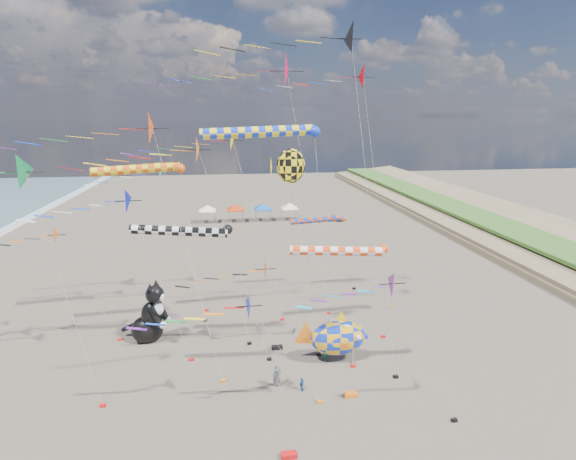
% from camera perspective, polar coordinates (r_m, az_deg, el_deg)
% --- Properties ---
extents(delta_kite_0, '(12.58, 2.01, 17.70)m').
position_cam_1_polar(delta_kite_0, '(32.15, -12.67, 9.38)').
color(delta_kite_0, orange).
rests_on(delta_kite_0, ground).
extents(delta_kite_1, '(15.31, 3.32, 24.35)m').
position_cam_1_polar(delta_kite_1, '(40.22, -0.94, 19.43)').
color(delta_kite_1, '#E50B42').
rests_on(delta_kite_1, ground).
extents(delta_kite_2, '(9.57, 1.99, 14.25)m').
position_cam_1_polar(delta_kite_2, '(33.96, -19.41, 3.36)').
color(delta_kite_2, '#0D18B6').
rests_on(delta_kite_2, ground).
extents(delta_kite_3, '(9.51, 1.56, 10.46)m').
position_cam_1_polar(delta_kite_3, '(40.70, -27.84, -1.12)').
color(delta_kite_3, '#FF6110').
rests_on(delta_kite_3, ground).
extents(delta_kite_4, '(11.63, 1.82, 8.44)m').
position_cam_1_polar(delta_kite_4, '(28.48, -7.40, -10.17)').
color(delta_kite_4, '#0621C5').
rests_on(delta_kite_4, ground).
extents(delta_kite_5, '(8.77, 1.77, 10.33)m').
position_cam_1_polar(delta_kite_5, '(26.78, 14.05, -7.60)').
color(delta_kite_5, '#7F188F').
rests_on(delta_kite_5, ground).
extents(delta_kite_6, '(15.09, 2.63, 25.92)m').
position_cam_1_polar(delta_kite_6, '(35.66, 5.65, 22.98)').
color(delta_kite_6, black).
rests_on(delta_kite_6, ground).
extents(delta_kite_7, '(8.69, 1.97, 15.15)m').
position_cam_1_polar(delta_kite_7, '(42.69, -15.43, 6.99)').
color(delta_kite_7, '#14C7C2').
rests_on(delta_kite_7, ground).
extents(delta_kite_8, '(9.99, 2.35, 16.98)m').
position_cam_1_polar(delta_kite_8, '(30.16, -30.83, 5.91)').
color(delta_kite_8, '#0F843F').
rests_on(delta_kite_8, ground).
extents(delta_kite_9, '(11.58, 2.36, 23.46)m').
position_cam_1_polar(delta_kite_9, '(42.25, 9.39, 18.31)').
color(delta_kite_9, red).
rests_on(delta_kite_9, ground).
extents(delta_kite_10, '(12.81, 2.33, 19.34)m').
position_cam_1_polar(delta_kite_10, '(29.87, -18.41, 11.62)').
color(delta_kite_10, '#F04610').
rests_on(delta_kite_10, ground).
extents(delta_kite_11, '(12.59, 2.25, 18.06)m').
position_cam_1_polar(delta_kite_11, '(39.02, -8.08, 10.82)').
color(delta_kite_11, yellow).
rests_on(delta_kite_11, ground).
extents(delta_kite_12, '(10.54, 1.88, 7.98)m').
position_cam_1_polar(delta_kite_12, '(36.57, -3.21, -5.22)').
color(delta_kite_12, red).
rests_on(delta_kite_12, ground).
extents(windsock_0, '(9.19, 0.79, 10.56)m').
position_cam_1_polar(windsock_0, '(35.97, -12.99, -0.17)').
color(windsock_0, black).
rests_on(windsock_0, ground).
extents(windsock_1, '(7.37, 0.66, 8.48)m').
position_cam_1_polar(windsock_1, '(47.96, 4.15, 1.25)').
color(windsock_1, '#D54C0F').
rests_on(windsock_1, ground).
extents(windsock_2, '(10.27, 0.87, 18.15)m').
position_cam_1_polar(windsock_2, '(34.30, -3.04, 12.23)').
color(windsock_2, '#1433CF').
rests_on(windsock_2, ground).
extents(windsock_3, '(9.00, 0.84, 14.91)m').
position_cam_1_polar(windsock_3, '(40.57, -18.09, 7.29)').
color(windsock_3, '#DD5312').
rests_on(windsock_3, ground).
extents(windsock_4, '(8.15, 0.67, 10.39)m').
position_cam_1_polar(windsock_4, '(30.52, 6.91, -2.75)').
color(windsock_4, '#EB4410').
rests_on(windsock_4, ground).
extents(angelfish_kite, '(3.74, 3.02, 16.48)m').
position_cam_1_polar(angelfish_kite, '(34.62, 0.04, 7.92)').
color(angelfish_kite, yellow).
rests_on(angelfish_kite, ground).
extents(cat_inflatable, '(4.57, 3.56, 5.52)m').
position_cam_1_polar(cat_inflatable, '(40.65, -17.20, -9.75)').
color(cat_inflatable, black).
rests_on(cat_inflatable, ground).
extents(fish_inflatable, '(5.95, 2.71, 4.33)m').
position_cam_1_polar(fish_inflatable, '(36.24, 6.28, -13.41)').
color(fish_inflatable, '#1434C8').
rests_on(fish_inflatable, ground).
extents(person_adult, '(0.69, 0.47, 1.82)m').
position_cam_1_polar(person_adult, '(33.62, -1.38, -18.02)').
color(person_adult, slate).
rests_on(person_adult, ground).
extents(child_green, '(0.75, 0.71, 1.22)m').
position_cam_1_polar(child_green, '(36.82, 4.80, -15.51)').
color(child_green, '#17753B').
rests_on(child_green, ground).
extents(child_blue, '(0.57, 0.64, 1.04)m').
position_cam_1_polar(child_blue, '(33.49, 1.76, -18.96)').
color(child_blue, '#2047A2').
rests_on(child_blue, ground).
extents(kite_bag_0, '(0.90, 0.44, 0.30)m').
position_cam_1_polar(kite_bag_0, '(28.56, 0.12, -26.69)').
color(kite_bag_0, red).
rests_on(kite_bag_0, ground).
extents(kite_bag_1, '(0.90, 0.44, 0.30)m').
position_cam_1_polar(kite_bag_1, '(38.66, -1.40, -14.69)').
color(kite_bag_1, black).
rests_on(kite_bag_1, ground).
extents(kite_bag_2, '(0.90, 0.44, 0.30)m').
position_cam_1_polar(kite_bag_2, '(40.87, 9.38, -13.19)').
color(kite_bag_2, '#151BD8').
rests_on(kite_bag_2, ground).
extents(kite_bag_3, '(0.90, 0.44, 0.30)m').
position_cam_1_polar(kite_bag_3, '(33.37, 7.97, -20.01)').
color(kite_bag_3, orange).
rests_on(kite_bag_3, ground).
extents(tent_row, '(19.20, 4.20, 3.80)m').
position_cam_1_polar(tent_row, '(82.40, -4.97, 3.23)').
color(tent_row, white).
rests_on(tent_row, ground).
extents(parked_car, '(3.52, 2.25, 1.11)m').
position_cam_1_polar(parked_car, '(83.35, 6.09, 1.50)').
color(parked_car, '#26262D').
rests_on(parked_car, ground).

